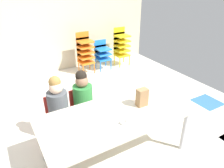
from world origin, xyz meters
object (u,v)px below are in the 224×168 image
object	(u,v)px
paper_bag_brown	(142,97)
donut_powdered_on_plate	(124,122)
paper_plate_near_edge	(124,123)
paper_plate_center_table	(86,115)
seated_child_near_camera	(58,103)
craft_table	(115,118)
kid_chair_blue_stack	(102,53)
seated_child_middle_seat	(83,96)
kid_chair_orange_stack	(85,51)
kid_chair_yellow_stack	(121,44)

from	to	relation	value
paper_bag_brown	donut_powdered_on_plate	distance (m)	0.44
paper_plate_near_edge	donut_powdered_on_plate	size ratio (longest dim) A/B	1.63
paper_plate_center_table	seated_child_near_camera	bearing A→B (deg)	109.96
craft_table	paper_plate_near_edge	size ratio (longest dim) A/B	9.59
kid_chair_blue_stack	paper_plate_center_table	size ratio (longest dim) A/B	3.78
seated_child_middle_seat	paper_plate_center_table	world-z (taller)	seated_child_middle_seat
kid_chair_blue_stack	paper_plate_near_edge	size ratio (longest dim) A/B	3.78
craft_table	donut_powdered_on_plate	size ratio (longest dim) A/B	15.60
paper_plate_center_table	kid_chair_orange_stack	bearing A→B (deg)	66.40
donut_powdered_on_plate	paper_bag_brown	bearing A→B (deg)	26.58
seated_child_near_camera	donut_powdered_on_plate	xyz separation A→B (m)	(0.47, -0.83, 0.06)
kid_chair_blue_stack	paper_plate_near_edge	world-z (taller)	kid_chair_blue_stack
seated_child_middle_seat	paper_plate_near_edge	bearing A→B (deg)	-81.73
craft_table	kid_chair_orange_stack	distance (m)	2.66
kid_chair_blue_stack	craft_table	bearing A→B (deg)	-114.91
kid_chair_yellow_stack	craft_table	bearing A→B (deg)	-123.91
seated_child_middle_seat	paper_plate_center_table	size ratio (longest dim) A/B	5.10
kid_chair_blue_stack	paper_bag_brown	size ratio (longest dim) A/B	3.09
paper_bag_brown	seated_child_middle_seat	bearing A→B (deg)	128.29
craft_table	paper_bag_brown	distance (m)	0.40
seated_child_near_camera	kid_chair_blue_stack	size ratio (longest dim) A/B	1.35
paper_bag_brown	paper_plate_center_table	xyz separation A→B (m)	(-0.67, 0.15, -0.11)
kid_chair_yellow_stack	paper_plate_near_edge	distance (m)	3.24
paper_bag_brown	donut_powdered_on_plate	bearing A→B (deg)	-153.42
paper_bag_brown	kid_chair_orange_stack	bearing A→B (deg)	81.60
kid_chair_blue_stack	kid_chair_yellow_stack	world-z (taller)	kid_chair_yellow_stack
kid_chair_yellow_stack	paper_plate_near_edge	xyz separation A→B (m)	(-1.73, -2.74, 0.08)
kid_chair_blue_stack	kid_chair_orange_stack	bearing A→B (deg)	179.90
kid_chair_blue_stack	paper_plate_near_edge	distance (m)	3.00
kid_chair_orange_stack	paper_plate_near_edge	size ratio (longest dim) A/B	5.11
craft_table	seated_child_near_camera	size ratio (longest dim) A/B	1.88
kid_chair_blue_stack	kid_chair_yellow_stack	size ratio (longest dim) A/B	0.74
kid_chair_orange_stack	kid_chair_yellow_stack	size ratio (longest dim) A/B	1.00
seated_child_middle_seat	kid_chair_blue_stack	distance (m)	2.33
seated_child_near_camera	paper_bag_brown	size ratio (longest dim) A/B	4.17
paper_plate_center_table	seated_child_middle_seat	bearing A→B (deg)	70.75
seated_child_near_camera	paper_plate_near_edge	distance (m)	0.95
seated_child_middle_seat	kid_chair_blue_stack	bearing A→B (deg)	55.50
seated_child_near_camera	paper_bag_brown	xyz separation A→B (m)	(0.85, -0.64, 0.15)
paper_plate_center_table	donut_powdered_on_plate	distance (m)	0.45
craft_table	kid_chair_blue_stack	distance (m)	2.82
paper_bag_brown	kid_chair_blue_stack	bearing A→B (deg)	72.32
craft_table	kid_chair_orange_stack	size ratio (longest dim) A/B	1.88
paper_plate_near_edge	donut_powdered_on_plate	bearing A→B (deg)	0.00
seated_child_near_camera	kid_chair_blue_stack	xyz separation A→B (m)	(1.66, 1.91, -0.16)
seated_child_middle_seat	donut_powdered_on_plate	world-z (taller)	seated_child_middle_seat
craft_table	paper_plate_near_edge	xyz separation A→B (m)	(-0.01, -0.19, 0.05)
seated_child_near_camera	kid_chair_orange_stack	world-z (taller)	seated_child_near_camera
seated_child_middle_seat	paper_bag_brown	bearing A→B (deg)	-51.71
seated_child_middle_seat	kid_chair_orange_stack	xyz separation A→B (m)	(0.88, 1.91, -0.04)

